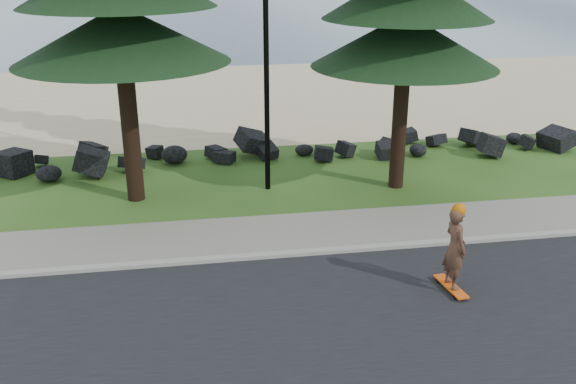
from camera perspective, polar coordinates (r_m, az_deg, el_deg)
name	(u,v)px	position (r m, az deg, el deg)	size (l,w,h in m)	color
ground	(287,238)	(14.61, -0.13, -4.11)	(160.00, 160.00, 0.00)	#294D18
road	(331,355)	(10.79, 3.82, -14.23)	(160.00, 7.00, 0.02)	black
kerb	(293,254)	(13.79, 0.47, -5.51)	(160.00, 0.20, 0.10)	#A09D90
sidewalk	(285,233)	(14.78, -0.25, -3.64)	(160.00, 2.00, 0.08)	gray
beach_sand	(233,97)	(28.31, -4.88, 8.44)	(160.00, 15.00, 0.01)	tan
ocean	(202,12)	(64.37, -7.69, 15.54)	(160.00, 58.00, 0.01)	#354F66
seawall_boulders	(257,161)	(19.77, -2.73, 2.78)	(60.00, 2.40, 1.10)	black
lamp_post	(266,34)	(16.51, -1.97, 13.85)	(0.25, 0.14, 8.14)	black
skateboarder	(455,248)	(12.49, 14.61, -4.86)	(0.46, 0.99, 1.80)	#F85A0E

